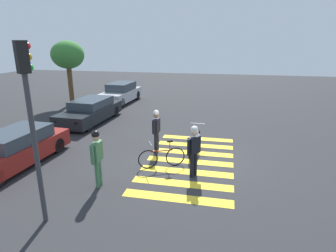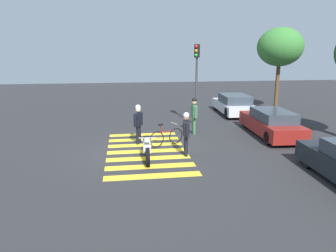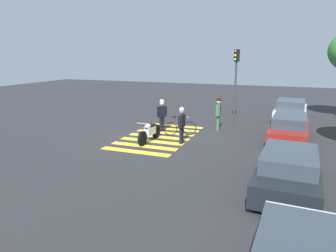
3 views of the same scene
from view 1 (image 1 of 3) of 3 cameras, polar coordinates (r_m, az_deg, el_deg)
name	(u,v)px [view 1 (image 1 of 3)]	position (r m, az deg, el deg)	size (l,w,h in m)	color
ground_plane	(190,161)	(10.96, 4.38, -7.15)	(60.00, 60.00, 0.00)	#2B2B2D
police_motorcycle	(195,141)	(11.68, 5.41, -3.10)	(2.21, 0.62, 1.06)	black
leaning_bicycle	(162,157)	(10.32, -1.24, -6.30)	(0.80, 1.58, 1.02)	black
officer_on_foot	(194,148)	(9.48, 5.26, -4.34)	(0.59, 0.42, 1.79)	black
officer_by_motorcycle	(156,128)	(11.59, -2.38, -0.36)	(0.67, 0.23, 1.77)	black
pedestrian_bystander	(97,154)	(9.04, -14.15, -5.54)	(0.69, 0.25, 1.86)	#3F724C
crosswalk_stripes	(190,161)	(10.96, 4.38, -7.13)	(5.85, 3.29, 0.01)	yellow
car_maroon_wagon	(14,149)	(11.83, -28.70, -4.17)	(4.70, 1.94, 1.30)	black
car_black_suv	(90,111)	(16.61, -15.40, 2.94)	(4.71, 2.06, 1.29)	black
car_silver_sedan	(121,93)	(21.41, -9.54, 6.54)	(4.40, 1.94, 1.45)	black
traffic_light_pole	(30,108)	(7.17, -26.05, 3.28)	(0.35, 0.33, 4.46)	#38383D
street_tree_far	(68,56)	(21.40, -19.59, 13.24)	(2.25, 2.25, 4.46)	brown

